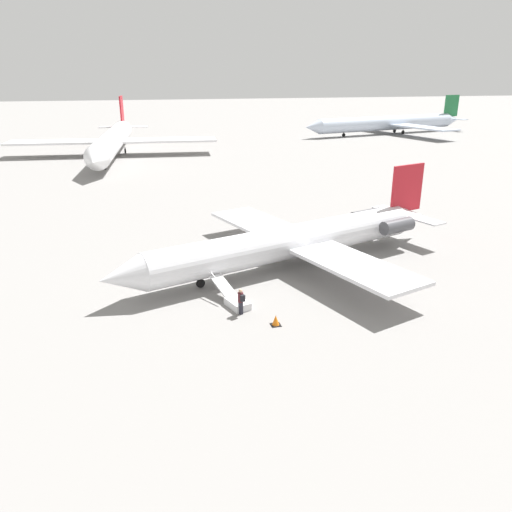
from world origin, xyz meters
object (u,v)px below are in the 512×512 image
object	(u,v)px
airplane_far_center	(113,140)
boarding_stairs	(234,300)
passenger	(241,300)
airplane_main	(299,240)
airplane_far_left	(390,123)

from	to	relation	value
airplane_far_center	boarding_stairs	xyz separation A→B (m)	(-7.55, 69.99, -2.65)
airplane_far_center	passenger	bearing A→B (deg)	12.27
airplane_main	airplane_far_center	distance (m)	65.43
airplane_main	passenger	world-z (taller)	airplane_main
airplane_far_left	passenger	xyz separation A→B (m)	(62.39, 92.48, -1.80)
passenger	airplane_main	bearing A→B (deg)	-58.33
airplane_main	airplane_far_left	bearing A→B (deg)	-140.51
boarding_stairs	passenger	distance (m)	1.56
boarding_stairs	airplane_main	bearing A→B (deg)	-64.77
airplane_far_center	boarding_stairs	bearing A→B (deg)	12.30
airplane_far_left	airplane_far_center	size ratio (longest dim) A/B	0.99
passenger	boarding_stairs	bearing A→B (deg)	-12.89
airplane_far_center	passenger	distance (m)	71.86
airplane_main	airplane_far_center	size ratio (longest dim) A/B	0.59
airplane_far_left	airplane_far_center	world-z (taller)	airplane_far_center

